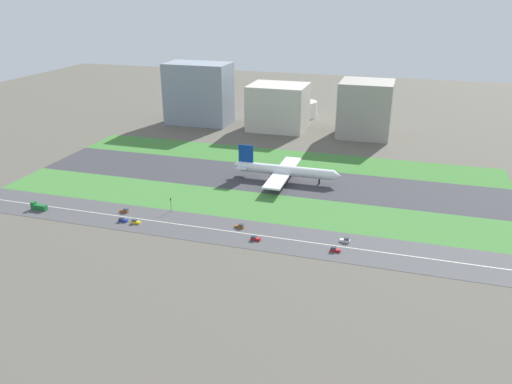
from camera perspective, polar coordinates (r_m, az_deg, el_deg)
name	(u,v)px	position (r m, az deg, el deg)	size (l,w,h in m)	color
ground_plane	(265,178)	(301.29, 1.07, 1.55)	(800.00, 800.00, 0.00)	#5B564C
runway	(265,178)	(301.27, 1.07, 1.56)	(280.00, 46.00, 0.10)	#38383D
grass_median_north	(282,158)	(338.71, 2.97, 3.88)	(280.00, 36.00, 0.10)	#3D7A33
grass_median_south	(244,204)	(264.89, -1.35, -1.42)	(280.00, 36.00, 0.10)	#427F38
highway	(223,230)	(237.55, -3.75, -4.37)	(280.00, 28.00, 0.10)	#4C4C4F
highway_centerline	(223,230)	(237.53, -3.75, -4.35)	(266.00, 0.50, 0.01)	silver
airliner	(284,170)	(296.51, 3.16, 2.45)	(65.00, 56.00, 19.70)	white
truck_0	(39,207)	(281.07, -23.41, -1.55)	(8.40, 2.50, 4.00)	#19662D
car_0	(345,240)	(229.86, 10.09, -5.40)	(4.40, 1.80, 2.00)	silver
car_2	(136,222)	(250.49, -13.48, -3.29)	(4.40, 1.80, 2.00)	yellow
car_3	(240,226)	(239.34, -1.83, -3.88)	(4.40, 1.80, 2.00)	brown
car_1	(335,250)	(221.35, 8.94, -6.45)	(4.40, 1.80, 2.00)	#B2191E
car_4	(125,211)	(263.98, -14.65, -2.06)	(4.40, 1.80, 2.00)	brown
car_5	(255,238)	(227.92, -0.10, -5.28)	(4.40, 1.80, 2.00)	#B2191E
car_6	(123,220)	(253.91, -14.86, -3.07)	(4.40, 1.80, 2.00)	navy
traffic_light	(171,204)	(258.83, -9.62, -1.31)	(0.36, 0.50, 7.20)	#4C4C51
terminal_building	(199,93)	(427.68, -6.50, 11.04)	(52.37, 30.33, 49.56)	gray
hangar_building	(278,107)	(407.53, 2.53, 9.60)	(44.85, 37.22, 35.52)	beige
office_tower	(365,109)	(396.01, 12.29, 9.20)	(38.95, 37.84, 41.52)	#9E998E
fuel_tank_west	(304,109)	(450.15, 5.43, 9.32)	(22.49, 22.49, 14.04)	silver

